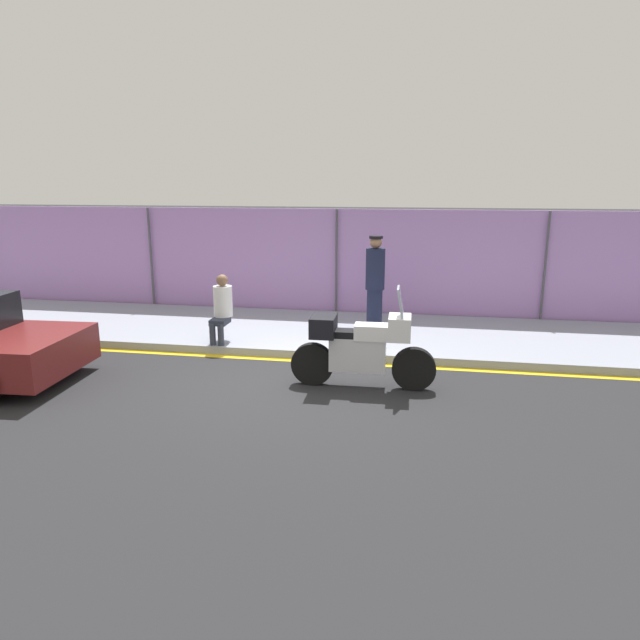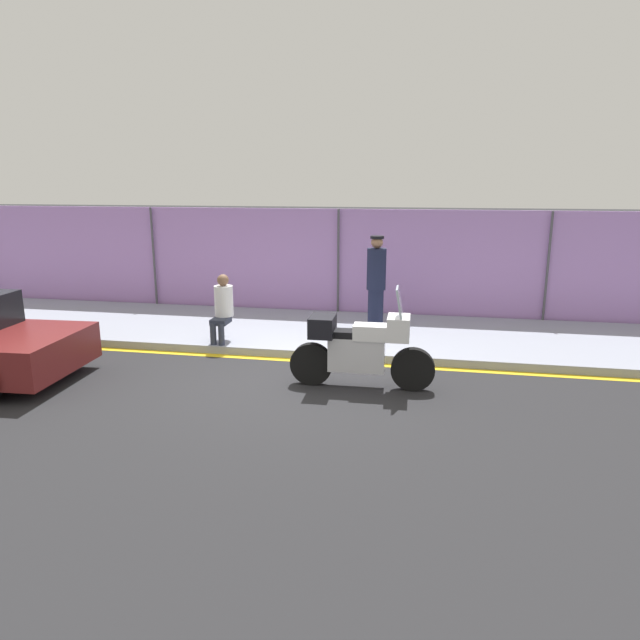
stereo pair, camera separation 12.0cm
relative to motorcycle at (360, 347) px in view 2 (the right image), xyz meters
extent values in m
plane|color=#262628|center=(-1.02, 0.05, -0.62)|extent=(120.00, 120.00, 0.00)
cube|color=#8E93A3|center=(-1.02, 2.76, -0.55)|extent=(32.46, 3.18, 0.14)
cube|color=gold|center=(-1.02, 1.08, -0.62)|extent=(32.46, 0.18, 0.01)
cube|color=#AD7FC6|center=(-1.02, 4.44, 0.58)|extent=(30.84, 0.08, 2.40)
cylinder|color=#4C4C51|center=(-5.39, 4.34, 0.58)|extent=(0.05, 0.05, 2.40)
cylinder|color=#4C4C51|center=(-1.02, 4.34, 0.58)|extent=(0.05, 0.05, 2.40)
cylinder|color=#4C4C51|center=(3.35, 4.34, 0.58)|extent=(0.05, 0.05, 2.40)
cylinder|color=black|center=(0.77, 0.02, -0.30)|extent=(0.64, 0.15, 0.64)
cylinder|color=black|center=(-0.73, -0.01, -0.30)|extent=(0.64, 0.15, 0.64)
cube|color=silver|center=(-0.05, 0.00, -0.11)|extent=(0.83, 0.30, 0.51)
cube|color=white|center=(0.16, 0.00, 0.23)|extent=(0.53, 0.32, 0.22)
cube|color=black|center=(-0.14, 0.00, 0.19)|extent=(0.61, 0.29, 0.10)
cube|color=white|center=(0.55, 0.01, 0.31)|extent=(0.33, 0.48, 0.34)
cube|color=silver|center=(0.55, 0.01, 0.69)|extent=(0.11, 0.42, 0.42)
cube|color=black|center=(-0.56, -0.01, 0.29)|extent=(0.37, 0.51, 0.30)
cylinder|color=#191E38|center=(-0.05, 2.91, -0.08)|extent=(0.30, 0.30, 0.80)
cylinder|color=#191E38|center=(-0.05, 2.91, 0.72)|extent=(0.37, 0.37, 0.80)
sphere|color=#A37556|center=(-0.05, 2.91, 1.23)|extent=(0.23, 0.23, 0.23)
cylinder|color=black|center=(-0.05, 2.91, 1.33)|extent=(0.26, 0.26, 0.05)
cylinder|color=#2D3342|center=(-2.78, 1.27, -0.28)|extent=(0.11, 0.11, 0.39)
cylinder|color=#2D3342|center=(-2.63, 1.27, -0.28)|extent=(0.11, 0.11, 0.39)
cube|color=#2D3342|center=(-2.71, 1.47, -0.09)|extent=(0.29, 0.39, 0.10)
cylinder|color=white|center=(-2.71, 1.67, 0.24)|extent=(0.34, 0.34, 0.56)
sphere|color=brown|center=(-2.71, 1.67, 0.63)|extent=(0.21, 0.21, 0.21)
cylinder|color=black|center=(-5.14, 0.10, -0.28)|extent=(0.70, 0.25, 0.69)
camera|label=1|loc=(0.80, -8.00, 2.36)|focal=32.00mm
camera|label=2|loc=(0.92, -7.98, 2.36)|focal=32.00mm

